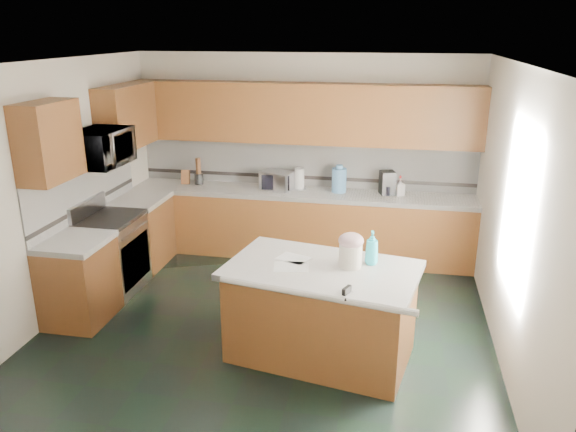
% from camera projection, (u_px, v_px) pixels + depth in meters
% --- Properties ---
extents(floor, '(4.60, 4.60, 0.00)m').
position_uv_depth(floor, '(268.00, 325.00, 5.96)').
color(floor, black).
rests_on(floor, ground).
extents(ceiling, '(4.60, 4.60, 0.00)m').
position_uv_depth(ceiling, '(265.00, 63.00, 5.10)').
color(ceiling, white).
rests_on(ceiling, ground).
extents(wall_back, '(4.60, 0.04, 2.70)m').
position_uv_depth(wall_back, '(305.00, 155.00, 7.69)').
color(wall_back, silver).
rests_on(wall_back, ground).
extents(wall_front, '(4.60, 0.04, 2.70)m').
position_uv_depth(wall_front, '(179.00, 317.00, 3.37)').
color(wall_front, silver).
rests_on(wall_front, ground).
extents(wall_left, '(0.04, 4.60, 2.70)m').
position_uv_depth(wall_left, '(53.00, 192.00, 5.95)').
color(wall_left, silver).
rests_on(wall_left, ground).
extents(wall_right, '(0.04, 4.60, 2.70)m').
position_uv_depth(wall_right, '(514.00, 219.00, 5.11)').
color(wall_right, silver).
rests_on(wall_right, ground).
extents(back_base_cab, '(4.60, 0.60, 0.86)m').
position_uv_depth(back_base_cab, '(300.00, 225.00, 7.68)').
color(back_base_cab, '#321D0E').
rests_on(back_base_cab, ground).
extents(back_countertop, '(4.60, 0.64, 0.06)m').
position_uv_depth(back_countertop, '(300.00, 193.00, 7.54)').
color(back_countertop, white).
rests_on(back_countertop, back_base_cab).
extents(back_upper_cab, '(4.60, 0.33, 0.78)m').
position_uv_depth(back_upper_cab, '(303.00, 113.00, 7.33)').
color(back_upper_cab, '#321D0E').
rests_on(back_upper_cab, wall_back).
extents(back_backsplash, '(4.60, 0.02, 0.63)m').
position_uv_depth(back_backsplash, '(304.00, 163.00, 7.70)').
color(back_backsplash, silver).
rests_on(back_backsplash, back_countertop).
extents(back_accent_band, '(4.60, 0.01, 0.05)m').
position_uv_depth(back_accent_band, '(304.00, 177.00, 7.75)').
color(back_accent_band, black).
rests_on(back_accent_band, back_countertop).
extents(left_base_cab_rear, '(0.60, 0.82, 0.86)m').
position_uv_depth(left_base_cab_rear, '(142.00, 233.00, 7.38)').
color(left_base_cab_rear, '#321D0E').
rests_on(left_base_cab_rear, ground).
extents(left_counter_rear, '(0.64, 0.82, 0.06)m').
position_uv_depth(left_counter_rear, '(139.00, 200.00, 7.24)').
color(left_counter_rear, white).
rests_on(left_counter_rear, left_base_cab_rear).
extents(left_base_cab_front, '(0.60, 0.72, 0.86)m').
position_uv_depth(left_base_cab_front, '(79.00, 283.00, 5.96)').
color(left_base_cab_front, '#321D0E').
rests_on(left_base_cab_front, ground).
extents(left_counter_front, '(0.64, 0.72, 0.06)m').
position_uv_depth(left_counter_front, '(74.00, 242.00, 5.81)').
color(left_counter_front, white).
rests_on(left_counter_front, left_base_cab_front).
extents(left_backsplash, '(0.02, 2.30, 0.63)m').
position_uv_depth(left_backsplash, '(85.00, 188.00, 6.49)').
color(left_backsplash, silver).
rests_on(left_backsplash, wall_left).
extents(left_accent_band, '(0.01, 2.30, 0.05)m').
position_uv_depth(left_accent_band, '(87.00, 205.00, 6.55)').
color(left_accent_band, black).
rests_on(left_accent_band, wall_left).
extents(left_upper_cab_rear, '(0.33, 1.09, 0.78)m').
position_uv_depth(left_upper_cab_rear, '(126.00, 117.00, 7.05)').
color(left_upper_cab_rear, '#321D0E').
rests_on(left_upper_cab_rear, wall_left).
extents(left_upper_cab_front, '(0.33, 0.72, 0.78)m').
position_uv_depth(left_upper_cab_front, '(48.00, 142.00, 5.51)').
color(left_upper_cab_front, '#321D0E').
rests_on(left_upper_cab_front, wall_left).
extents(range_body, '(0.60, 0.76, 0.88)m').
position_uv_depth(range_body, '(113.00, 255.00, 6.65)').
color(range_body, '#B7B7BC').
rests_on(range_body, ground).
extents(range_oven_door, '(0.02, 0.68, 0.55)m').
position_uv_depth(range_oven_door, '(136.00, 260.00, 6.61)').
color(range_oven_door, black).
rests_on(range_oven_door, range_body).
extents(range_cooktop, '(0.62, 0.78, 0.04)m').
position_uv_depth(range_cooktop, '(109.00, 219.00, 6.50)').
color(range_cooktop, black).
rests_on(range_cooktop, range_body).
extents(range_handle, '(0.02, 0.66, 0.02)m').
position_uv_depth(range_handle, '(135.00, 230.00, 6.48)').
color(range_handle, '#B7B7BC').
rests_on(range_handle, range_body).
extents(range_backguard, '(0.06, 0.76, 0.18)m').
position_uv_depth(range_backguard, '(87.00, 208.00, 6.51)').
color(range_backguard, '#B7B7BC').
rests_on(range_backguard, range_body).
extents(microwave, '(0.50, 0.73, 0.41)m').
position_uv_depth(microwave, '(101.00, 148.00, 6.24)').
color(microwave, '#B7B7BC').
rests_on(microwave, wall_left).
extents(island_base, '(1.77, 1.22, 0.86)m').
position_uv_depth(island_base, '(321.00, 315.00, 5.29)').
color(island_base, '#321D0E').
rests_on(island_base, ground).
extents(island_top, '(1.89, 1.33, 0.06)m').
position_uv_depth(island_top, '(322.00, 270.00, 5.14)').
color(island_top, white).
rests_on(island_top, island_base).
extents(island_bullnose, '(1.71, 0.38, 0.06)m').
position_uv_depth(island_bullnose, '(314.00, 295.00, 4.66)').
color(island_bullnose, white).
rests_on(island_bullnose, island_base).
extents(treat_jar, '(0.23, 0.23, 0.22)m').
position_uv_depth(treat_jar, '(351.00, 255.00, 5.11)').
color(treat_jar, silver).
rests_on(treat_jar, island_top).
extents(treat_jar_lid, '(0.23, 0.23, 0.14)m').
position_uv_depth(treat_jar_lid, '(351.00, 241.00, 5.07)').
color(treat_jar_lid, '#C89EA6').
rests_on(treat_jar_lid, treat_jar).
extents(treat_jar_knob, '(0.07, 0.03, 0.03)m').
position_uv_depth(treat_jar_knob, '(351.00, 236.00, 5.05)').
color(treat_jar_knob, tan).
rests_on(treat_jar_knob, treat_jar_lid).
extents(treat_jar_knob_end_l, '(0.04, 0.04, 0.04)m').
position_uv_depth(treat_jar_knob_end_l, '(347.00, 235.00, 5.06)').
color(treat_jar_knob_end_l, tan).
rests_on(treat_jar_knob_end_l, treat_jar_lid).
extents(treat_jar_knob_end_r, '(0.04, 0.04, 0.04)m').
position_uv_depth(treat_jar_knob_end_r, '(356.00, 236.00, 5.05)').
color(treat_jar_knob_end_r, tan).
rests_on(treat_jar_knob_end_r, treat_jar_lid).
extents(soap_bottle_island, '(0.14, 0.14, 0.32)m').
position_uv_depth(soap_bottle_island, '(372.00, 248.00, 5.16)').
color(soap_bottle_island, '#22A5BD').
rests_on(soap_bottle_island, island_top).
extents(paper_sheet_a, '(0.35, 0.29, 0.00)m').
position_uv_depth(paper_sheet_a, '(291.00, 267.00, 5.14)').
color(paper_sheet_a, white).
rests_on(paper_sheet_a, island_top).
extents(paper_sheet_b, '(0.35, 0.31, 0.00)m').
position_uv_depth(paper_sheet_b, '(293.00, 258.00, 5.33)').
color(paper_sheet_b, white).
rests_on(paper_sheet_b, island_top).
extents(clamp_body, '(0.07, 0.11, 0.10)m').
position_uv_depth(clamp_body, '(347.00, 292.00, 4.62)').
color(clamp_body, black).
rests_on(clamp_body, island_top).
extents(clamp_handle, '(0.02, 0.08, 0.02)m').
position_uv_depth(clamp_handle, '(346.00, 298.00, 4.57)').
color(clamp_handle, black).
rests_on(clamp_handle, island_top).
extents(knife_block, '(0.13, 0.16, 0.22)m').
position_uv_depth(knife_block, '(186.00, 177.00, 7.84)').
color(knife_block, '#472814').
rests_on(knife_block, back_countertop).
extents(utensil_crock, '(0.12, 0.12, 0.15)m').
position_uv_depth(utensil_crock, '(199.00, 179.00, 7.84)').
color(utensil_crock, black).
rests_on(utensil_crock, back_countertop).
extents(utensil_bundle, '(0.07, 0.07, 0.22)m').
position_uv_depth(utensil_bundle, '(198.00, 166.00, 7.78)').
color(utensil_bundle, '#472814').
rests_on(utensil_bundle, utensil_crock).
extents(toaster_oven, '(0.49, 0.42, 0.24)m').
position_uv_depth(toaster_oven, '(278.00, 180.00, 7.59)').
color(toaster_oven, '#B7B7BC').
rests_on(toaster_oven, back_countertop).
extents(toaster_oven_door, '(0.38, 0.01, 0.20)m').
position_uv_depth(toaster_oven_door, '(275.00, 183.00, 7.47)').
color(toaster_oven_door, black).
rests_on(toaster_oven_door, toaster_oven).
extents(paper_towel, '(0.13, 0.13, 0.29)m').
position_uv_depth(paper_towel, '(299.00, 179.00, 7.58)').
color(paper_towel, white).
rests_on(paper_towel, back_countertop).
extents(paper_towel_base, '(0.19, 0.19, 0.01)m').
position_uv_depth(paper_towel_base, '(299.00, 188.00, 7.62)').
color(paper_towel_base, '#B7B7BC').
rests_on(paper_towel_base, back_countertop).
extents(water_jug, '(0.19, 0.19, 0.32)m').
position_uv_depth(water_jug, '(339.00, 180.00, 7.44)').
color(water_jug, '#5C96CE').
rests_on(water_jug, back_countertop).
extents(water_jug_neck, '(0.09, 0.09, 0.05)m').
position_uv_depth(water_jug_neck, '(339.00, 167.00, 7.38)').
color(water_jug_neck, '#5C96CE').
rests_on(water_jug_neck, water_jug).
extents(coffee_maker, '(0.23, 0.24, 0.31)m').
position_uv_depth(coffee_maker, '(387.00, 183.00, 7.35)').
color(coffee_maker, black).
rests_on(coffee_maker, back_countertop).
extents(coffee_carafe, '(0.13, 0.13, 0.13)m').
position_uv_depth(coffee_carafe, '(387.00, 190.00, 7.33)').
color(coffee_carafe, black).
rests_on(coffee_carafe, back_countertop).
extents(soap_bottle_back, '(0.14, 0.14, 0.23)m').
position_uv_depth(soap_bottle_back, '(400.00, 187.00, 7.30)').
color(soap_bottle_back, white).
rests_on(soap_bottle_back, back_countertop).
extents(soap_back_cap, '(0.02, 0.02, 0.03)m').
position_uv_depth(soap_back_cap, '(401.00, 177.00, 7.26)').
color(soap_back_cap, red).
rests_on(soap_back_cap, soap_bottle_back).
extents(window_light_proxy, '(0.02, 1.40, 1.10)m').
position_uv_depth(window_light_proxy, '(517.00, 209.00, 4.88)').
color(window_light_proxy, white).
rests_on(window_light_proxy, wall_right).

